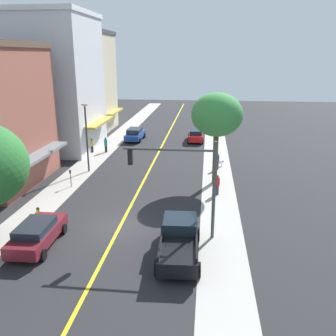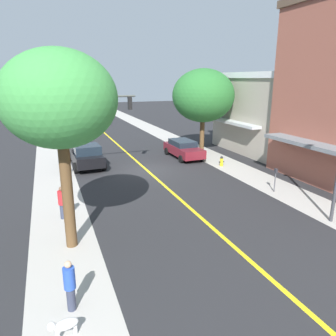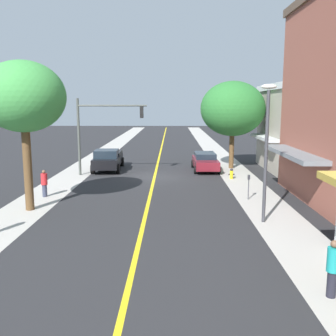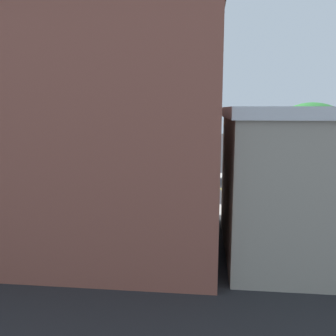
{
  "view_description": "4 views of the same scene",
  "coord_description": "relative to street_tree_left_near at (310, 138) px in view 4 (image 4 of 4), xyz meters",
  "views": [
    {
      "loc": [
        5.41,
        -21.13,
        10.65
      ],
      "look_at": [
        2.5,
        6.03,
        2.26
      ],
      "focal_mm": 39.59,
      "sensor_mm": 36.0,
      "label": 1
    },
    {
      "loc": [
        6.69,
        21.99,
        6.65
      ],
      "look_at": [
        0.53,
        5.79,
        1.77
      ],
      "focal_mm": 34.23,
      "sensor_mm": 36.0,
      "label": 2
    },
    {
      "loc": [
        -1.32,
        29.16,
        5.53
      ],
      "look_at": [
        -1.1,
        6.32,
        1.72
      ],
      "focal_mm": 41.01,
      "sensor_mm": 36.0,
      "label": 3
    },
    {
      "loc": [
        -30.64,
        3.02,
        7.07
      ],
      "look_at": [
        -1.41,
        6.11,
        2.04
      ],
      "focal_mm": 37.23,
      "sensor_mm": 36.0,
      "label": 4
    }
  ],
  "objects": [
    {
      "name": "fire_hydrant",
      "position": [
        0.72,
        4.9,
        -4.74
      ],
      "size": [
        0.44,
        0.24,
        0.79
      ],
      "color": "yellow",
      "rests_on": "ground"
    },
    {
      "name": "street_tree_left_near",
      "position": [
        0.0,
        0.0,
        0.0
      ],
      "size": [
        5.49,
        5.49,
        7.48
      ],
      "color": "brown",
      "rests_on": "ground"
    },
    {
      "name": "brick_apartment_block",
      "position": [
        -6.99,
        11.5,
        0.71
      ],
      "size": [
        10.85,
        10.43,
        11.67
      ],
      "rotation": [
        0.0,
        0.0,
        -1.57
      ],
      "color": "#935142",
      "rests_on": "ground"
    },
    {
      "name": "pedestrian_blue_shirt",
      "position": [
        13.03,
        17.48,
        -4.28
      ],
      "size": [
        0.34,
        0.34,
        1.62
      ],
      "rotation": [
        0.0,
        0.0,
        6.03
      ],
      "color": "#33384C",
      "rests_on": "ground"
    },
    {
      "name": "sidewalk_right",
      "position": [
        13.03,
        4.01,
        -5.13
      ],
      "size": [
        2.7,
        126.0,
        0.01
      ],
      "primitive_type": "cube",
      "color": "#ADA8A0",
      "rests_on": "ground"
    },
    {
      "name": "small_dog",
      "position": [
        13.3,
        18.53,
        -4.74
      ],
      "size": [
        0.81,
        0.37,
        0.6
      ],
      "rotation": [
        0.0,
        0.0,
        0.14
      ],
      "color": "silver",
      "rests_on": "ground"
    },
    {
      "name": "black_pickup_truck",
      "position": [
        10.61,
        1.12,
        -4.22
      ],
      "size": [
        2.48,
        5.71,
        1.83
      ],
      "rotation": [
        0.0,
        0.0,
        1.61
      ],
      "color": "black",
      "rests_on": "ground"
    },
    {
      "name": "sidewalk_left",
      "position": [
        0.02,
        4.01,
        -5.13
      ],
      "size": [
        2.7,
        126.0,
        0.01
      ],
      "primitive_type": "cube",
      "color": "#ADA8A0",
      "rests_on": "ground"
    },
    {
      "name": "road_centerline_stripe",
      "position": [
        6.53,
        4.01,
        -5.13
      ],
      "size": [
        0.2,
        126.0,
        0.0
      ],
      "primitive_type": "cube",
      "color": "yellow",
      "rests_on": "ground"
    },
    {
      "name": "street_tree_right_corner",
      "position": [
        12.71,
        13.54,
        0.73
      ],
      "size": [
        4.25,
        4.25,
        7.72
      ],
      "color": "brown",
      "rests_on": "ground"
    },
    {
      "name": "street_lamp",
      "position": [
        0.84,
        15.56,
        -1.16
      ],
      "size": [
        0.7,
        0.36,
        6.43
      ],
      "color": "#38383D",
      "rests_on": "ground"
    },
    {
      "name": "maroon_sedan_left_curb",
      "position": [
        2.39,
        1.24,
        -4.34
      ],
      "size": [
        2.17,
        4.8,
        1.49
      ],
      "rotation": [
        0.0,
        0.0,
        1.59
      ],
      "color": "maroon",
      "rests_on": "ground"
    },
    {
      "name": "parking_meter",
      "position": [
        0.7,
        11.19,
        -4.18
      ],
      "size": [
        0.12,
        0.18,
        1.46
      ],
      "color": "#4C4C51",
      "rests_on": "ground"
    },
    {
      "name": "traffic_light_mast",
      "position": [
        10.72,
        3.37,
        -1.14
      ],
      "size": [
        5.43,
        0.32,
        5.98
      ],
      "rotation": [
        0.0,
        0.0,
        3.14
      ],
      "color": "#474C47",
      "rests_on": "ground"
    },
    {
      "name": "ground_plane",
      "position": [
        6.53,
        4.01,
        -5.13
      ],
      "size": [
        140.0,
        140.0,
        0.0
      ],
      "primitive_type": "plane",
      "color": "#262628"
    },
    {
      "name": "pedestrian_red_shirt",
      "position": [
        12.87,
        10.65,
        -4.28
      ],
      "size": [
        0.38,
        0.38,
        1.64
      ],
      "rotation": [
        0.0,
        0.0,
        2.64
      ],
      "color": "#33384C",
      "rests_on": "ground"
    },
    {
      "name": "corner_shop_building",
      "position": [
        -6.99,
        1.37,
        -1.55
      ],
      "size": [
        9.37,
        9.4,
        7.15
      ],
      "rotation": [
        0.0,
        0.0,
        -1.57
      ],
      "color": "#A39989",
      "rests_on": "ground"
    }
  ]
}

